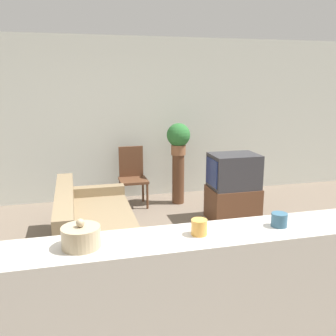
{
  "coord_description": "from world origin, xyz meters",
  "views": [
    {
      "loc": [
        -0.64,
        -2.88,
        2.0
      ],
      "look_at": [
        0.57,
        1.84,
        0.85
      ],
      "focal_mm": 40.0,
      "sensor_mm": 36.0,
      "label": 1
    }
  ],
  "objects_px": {
    "potted_plant": "(178,137)",
    "decorative_bowl": "(81,237)",
    "wooden_chair": "(132,174)",
    "couch": "(93,230)",
    "television": "(234,171)"
  },
  "relations": [
    {
      "from": "potted_plant",
      "to": "decorative_bowl",
      "type": "xyz_separation_m",
      "value": [
        -1.63,
        -3.52,
        -0.05
      ]
    },
    {
      "from": "television",
      "to": "wooden_chair",
      "type": "distance_m",
      "value": 1.68
    },
    {
      "from": "potted_plant",
      "to": "decorative_bowl",
      "type": "height_order",
      "value": "potted_plant"
    },
    {
      "from": "wooden_chair",
      "to": "decorative_bowl",
      "type": "distance_m",
      "value": 3.77
    },
    {
      "from": "couch",
      "to": "television",
      "type": "height_order",
      "value": "television"
    },
    {
      "from": "wooden_chair",
      "to": "decorative_bowl",
      "type": "height_order",
      "value": "decorative_bowl"
    },
    {
      "from": "couch",
      "to": "decorative_bowl",
      "type": "height_order",
      "value": "decorative_bowl"
    },
    {
      "from": "television",
      "to": "potted_plant",
      "type": "bearing_deg",
      "value": 121.61
    },
    {
      "from": "potted_plant",
      "to": "wooden_chair",
      "type": "bearing_deg",
      "value": 171.66
    },
    {
      "from": "couch",
      "to": "decorative_bowl",
      "type": "distance_m",
      "value": 2.17
    },
    {
      "from": "couch",
      "to": "wooden_chair",
      "type": "height_order",
      "value": "wooden_chair"
    },
    {
      "from": "couch",
      "to": "wooden_chair",
      "type": "distance_m",
      "value": 1.78
    },
    {
      "from": "potted_plant",
      "to": "decorative_bowl",
      "type": "bearing_deg",
      "value": -114.82
    },
    {
      "from": "couch",
      "to": "potted_plant",
      "type": "distance_m",
      "value": 2.26
    },
    {
      "from": "television",
      "to": "potted_plant",
      "type": "distance_m",
      "value": 1.14
    }
  ]
}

